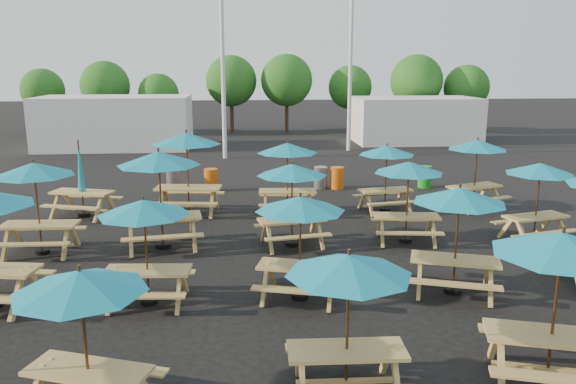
{
  "coord_description": "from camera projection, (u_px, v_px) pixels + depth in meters",
  "views": [
    {
      "loc": [
        -1.29,
        -13.27,
        4.48
      ],
      "look_at": [
        0.0,
        1.5,
        1.1
      ],
      "focal_mm": 35.0,
      "sensor_mm": 36.0,
      "label": 1
    }
  ],
  "objects": [
    {
      "name": "event_tent_1",
      "position": [
        415.0,
        120.0,
        32.93
      ],
      "size": [
        7.0,
        4.0,
        2.6
      ],
      "primitive_type": "cube",
      "color": "silver",
      "rests_on": "ground"
    },
    {
      "name": "picnic_unit_15",
      "position": [
        387.0,
        155.0,
        17.15
      ],
      "size": [
        2.0,
        2.0,
        2.08
      ],
      "rotation": [
        0.0,
        0.0,
        0.17
      ],
      "color": "#AD8B4D",
      "rests_on": "ground"
    },
    {
      "name": "picnic_unit_4",
      "position": [
        81.0,
        291.0,
        6.94
      ],
      "size": [
        2.15,
        2.15,
        2.03
      ],
      "rotation": [
        0.0,
        0.0,
        -0.34
      ],
      "color": "#AD8B4D",
      "rests_on": "ground"
    },
    {
      "name": "waste_bin_3",
      "position": [
        337.0,
        178.0,
        20.62
      ],
      "size": [
        0.5,
        0.5,
        0.8
      ],
      "primitive_type": "cylinder",
      "color": "#D35A0C",
      "rests_on": "ground"
    },
    {
      "name": "picnic_unit_6",
      "position": [
        159.0,
        165.0,
        13.58
      ],
      "size": [
        2.31,
        2.31,
        2.46
      ],
      "rotation": [
        0.0,
        0.0,
        0.15
      ],
      "color": "#AD8B4D",
      "rests_on": "ground"
    },
    {
      "name": "tree_3",
      "position": [
        231.0,
        81.0,
        37.1
      ],
      "size": [
        3.36,
        3.36,
        5.09
      ],
      "color": "#382314",
      "rests_on": "ground"
    },
    {
      "name": "picnic_unit_3",
      "position": [
        82.0,
        185.0,
        16.72
      ],
      "size": [
        2.2,
        2.05,
        2.33
      ],
      "rotation": [
        0.0,
        0.0,
        -0.29
      ],
      "color": "#AD8B4D",
      "rests_on": "ground"
    },
    {
      "name": "tree_5",
      "position": [
        350.0,
        87.0,
        37.83
      ],
      "size": [
        2.94,
        2.94,
        4.45
      ],
      "color": "#382314",
      "rests_on": "ground"
    },
    {
      "name": "event_tent_0",
      "position": [
        115.0,
        122.0,
        30.49
      ],
      "size": [
        8.0,
        4.0,
        2.8
      ],
      "primitive_type": "cube",
      "color": "silver",
      "rests_on": "ground"
    },
    {
      "name": "tree_6",
      "position": [
        416.0,
        81.0,
        36.34
      ],
      "size": [
        3.38,
        3.38,
        5.13
      ],
      "color": "#382314",
      "rests_on": "ground"
    },
    {
      "name": "picnic_unit_10",
      "position": [
        292.0,
        175.0,
        13.79
      ],
      "size": [
        2.05,
        2.05,
        2.12
      ],
      "rotation": [
        0.0,
        0.0,
        0.18
      ],
      "color": "#AD8B4D",
      "rests_on": "ground"
    },
    {
      "name": "tree_2",
      "position": [
        159.0,
        94.0,
        35.85
      ],
      "size": [
        2.59,
        2.59,
        3.93
      ],
      "color": "#382314",
      "rests_on": "ground"
    },
    {
      "name": "ground",
      "position": [
        293.0,
        248.0,
        14.0
      ],
      "size": [
        120.0,
        120.0,
        0.0
      ],
      "primitive_type": "plane",
      "color": "black",
      "rests_on": "ground"
    },
    {
      "name": "waste_bin_1",
      "position": [
        211.0,
        180.0,
        20.29
      ],
      "size": [
        0.5,
        0.5,
        0.8
      ],
      "primitive_type": "cylinder",
      "color": "#D35A0C",
      "rests_on": "ground"
    },
    {
      "name": "tree_0",
      "position": [
        43.0,
        90.0,
        36.7
      ],
      "size": [
        2.8,
        2.8,
        4.24
      ],
      "color": "#382314",
      "rests_on": "ground"
    },
    {
      "name": "picnic_unit_9",
      "position": [
        300.0,
        211.0,
        10.6
      ],
      "size": [
        2.12,
        2.12,
        2.08
      ],
      "rotation": [
        0.0,
        0.0,
        -0.27
      ],
      "color": "#AD8B4D",
      "rests_on": "ground"
    },
    {
      "name": "picnic_unit_11",
      "position": [
        287.0,
        153.0,
        16.8
      ],
      "size": [
        1.94,
        1.94,
        2.21
      ],
      "rotation": [
        0.0,
        0.0,
        -0.06
      ],
      "color": "#AD8B4D",
      "rests_on": "ground"
    },
    {
      "name": "waste_bin_4",
      "position": [
        425.0,
        177.0,
        20.82
      ],
      "size": [
        0.5,
        0.5,
        0.8
      ],
      "primitive_type": "cylinder",
      "color": "#18851F",
      "rests_on": "ground"
    },
    {
      "name": "picnic_unit_14",
      "position": [
        409.0,
        173.0,
        14.11
      ],
      "size": [
        1.97,
        1.97,
        2.12
      ],
      "rotation": [
        0.0,
        0.0,
        -0.13
      ],
      "color": "#AD8B4D",
      "rests_on": "ground"
    },
    {
      "name": "picnic_unit_13",
      "position": [
        459.0,
        202.0,
        10.85
      ],
      "size": [
        2.3,
        2.3,
        2.19
      ],
      "rotation": [
        0.0,
        0.0,
        -0.33
      ],
      "color": "#AD8B4D",
      "rests_on": "ground"
    },
    {
      "name": "picnic_unit_2",
      "position": [
        35.0,
        175.0,
        13.19
      ],
      "size": [
        1.93,
        1.93,
        2.26
      ],
      "rotation": [
        0.0,
        0.0,
        -0.04
      ],
      "color": "#AD8B4D",
      "rests_on": "ground"
    },
    {
      "name": "picnic_unit_12",
      "position": [
        561.0,
        254.0,
        7.65
      ],
      "size": [
        2.37,
        2.37,
        2.29
      ],
      "rotation": [
        0.0,
        0.0,
        -0.3
      ],
      "color": "#AD8B4D",
      "rests_on": "ground"
    },
    {
      "name": "tree_7",
      "position": [
        466.0,
        88.0,
        36.75
      ],
      "size": [
        2.95,
        2.95,
        4.48
      ],
      "color": "#382314",
      "rests_on": "ground"
    },
    {
      "name": "picnic_unit_8",
      "position": [
        349.0,
        274.0,
        7.41
      ],
      "size": [
        1.77,
        1.77,
        2.07
      ],
      "rotation": [
        0.0,
        0.0,
        -0.03
      ],
      "color": "#AD8B4D",
      "rests_on": "ground"
    },
    {
      "name": "mast_1",
      "position": [
        351.0,
        34.0,
        28.59
      ],
      "size": [
        0.2,
        0.2,
        12.0
      ],
      "primitive_type": "cylinder",
      "color": "silver",
      "rests_on": "ground"
    },
    {
      "name": "waste_bin_2",
      "position": [
        321.0,
        178.0,
        20.69
      ],
      "size": [
        0.5,
        0.5,
        0.8
      ],
      "primitive_type": "cylinder",
      "color": "gray",
      "rests_on": "ground"
    },
    {
      "name": "tree_1",
      "position": [
        105.0,
        86.0,
        35.69
      ],
      "size": [
        3.11,
        3.11,
        4.72
      ],
      "color": "#382314",
      "rests_on": "ground"
    },
    {
      "name": "waste_bin_0",
      "position": [
        174.0,
        181.0,
        20.11
      ],
      "size": [
        0.5,
        0.5,
        0.8
      ],
      "primitive_type": "cylinder",
      "color": "gray",
      "rests_on": "ground"
    },
    {
      "name": "picnic_unit_19",
      "position": [
        477.0,
        149.0,
        17.47
      ],
      "size": [
        2.33,
        2.33,
        2.22
      ],
      "rotation": [
        0.0,
        0.0,
        0.33
      ],
      "color": "#AD8B4D",
      "rests_on": "ground"
    },
    {
      "name": "tree_4",
      "position": [
        287.0,
        80.0,
        36.95
      ],
      "size": [
        3.41,
        3.41,
        5.17
      ],
      "color": "#382314",
      "rests_on": "ground"
    },
    {
      "name": "picnic_unit_18",
      "position": [
        540.0,
        174.0,
        14.15
      ],
      "size": [
        2.08,
        2.08,
        2.08
      ],
      "rotation": [
        0.0,
        0.0,
        0.24
      ],
      "color": "#AD8B4D",
      "rests_on": "ground"
    },
    {
      "name": "mast_0",
      "position": [
        222.0,
        31.0,
        26.09
      ],
      "size": [
        0.2,
        0.2,
        12.0
      ],
      "primitive_type": "cylinder",
      "color": "silver",
      "rests_on": "ground"
    },
    {
      "name": "picnic_unit_7",
      "position": [
        187.0,
        144.0,
        16.79
      ],
      "size": [
        2.31,
        2.31,
        2.52
      ],
      "rotation": [
        0.0,
        0.0,
        -0.12
      ],
      "color": "#AD8B4D",
      "rests_on": "ground"
    },
    {
      "name": "picnic_unit_5",
      "position": [
        144.0,
        214.0,
        10.38
      ],
      "size": [
        1.83,
        1.83,
        2.07
      ],
      "rotation": [
        0.0,
        0.0,
        -0.07
      ],
      "color": "#AD8B4D",
      "rests_on": "ground"
    }
  ]
}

